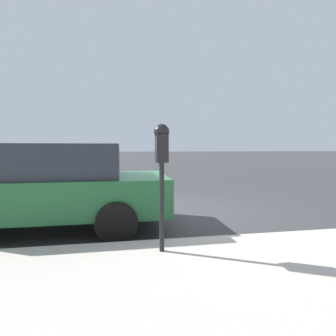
% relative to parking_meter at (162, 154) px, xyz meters
% --- Properties ---
extents(ground_plane, '(220.00, 220.00, 0.00)m').
position_rel_parking_meter_xyz_m(ground_plane, '(2.62, -0.58, -1.37)').
color(ground_plane, '#333335').
extents(parking_meter, '(0.21, 0.19, 1.57)m').
position_rel_parking_meter_xyz_m(parking_meter, '(0.00, 0.00, 0.00)').
color(parking_meter, black).
rests_on(parking_meter, sidewalk).
extents(car_green, '(2.00, 4.64, 1.52)m').
position_rel_parking_meter_xyz_m(car_green, '(1.70, 1.95, -0.57)').
color(car_green, '#1E5B33').
rests_on(car_green, ground_plane).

